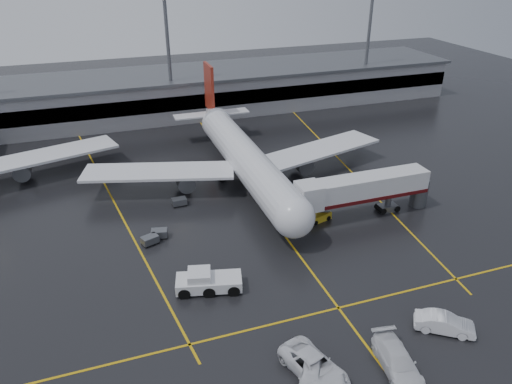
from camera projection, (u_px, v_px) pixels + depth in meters
name	position (u px, v px, depth m)	size (l,w,h in m)	color
ground	(265.00, 209.00, 68.07)	(220.00, 220.00, 0.00)	black
apron_line_centre	(265.00, 209.00, 68.06)	(0.25, 90.00, 0.02)	gold
apron_line_stop	(338.00, 308.00, 49.58)	(60.00, 0.25, 0.02)	gold
apron_line_left	(113.00, 199.00, 70.62)	(0.25, 70.00, 0.02)	gold
apron_line_right	(344.00, 165.00, 81.72)	(0.25, 70.00, 0.02)	gold
terminal	(190.00, 91.00, 106.36)	(122.00, 19.00, 8.60)	gray
light_mast_mid	(168.00, 51.00, 95.27)	(3.00, 1.20, 25.45)	#595B60
light_mast_right	(368.00, 38.00, 108.41)	(3.00, 1.20, 25.45)	#595B60
main_airliner	(243.00, 156.00, 74.29)	(48.80, 45.60, 14.10)	silver
jet_bridge	(364.00, 190.00, 64.69)	(19.90, 3.40, 6.05)	silver
pushback_tractor	(207.00, 282.00, 51.82)	(7.46, 4.48, 2.50)	silver
belt_loader	(319.00, 217.00, 65.06)	(3.60, 2.26, 2.12)	gold
service_van_a	(314.00, 366.00, 41.49)	(3.19, 6.92, 1.92)	white
service_van_b	(397.00, 361.00, 42.02)	(2.72, 6.69, 1.94)	silver
service_van_c	(445.00, 323.00, 46.25)	(1.95, 5.59, 1.84)	white
service_van_d	(311.00, 376.00, 40.67)	(2.03, 5.04, 1.72)	white
baggage_cart_a	(159.00, 233.00, 61.21)	(2.24, 1.71, 1.12)	#595B60
baggage_cart_b	(150.00, 240.00, 59.87)	(2.33, 1.92, 1.12)	#595B60
baggage_cart_c	(179.00, 202.00, 68.72)	(2.05, 1.38, 1.12)	#595B60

